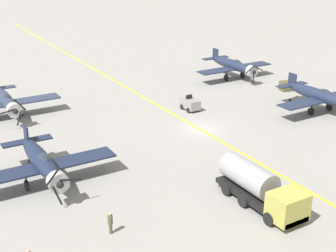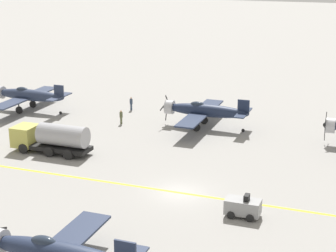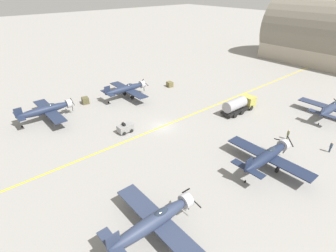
{
  "view_description": "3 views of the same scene",
  "coord_description": "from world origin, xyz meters",
  "px_view_note": "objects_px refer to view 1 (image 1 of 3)",
  "views": [
    {
      "loc": [
        26.6,
        38.13,
        18.7
      ],
      "look_at": [
        5.92,
        3.21,
        2.69
      ],
      "focal_mm": 50.0,
      "sensor_mm": 36.0,
      "label": 1
    },
    {
      "loc": [
        -40.04,
        -13.76,
        18.68
      ],
      "look_at": [
        7.62,
        3.82,
        3.13
      ],
      "focal_mm": 60.0,
      "sensor_mm": 36.0,
      "label": 2
    },
    {
      "loc": [
        31.03,
        -24.89,
        22.15
      ],
      "look_at": [
        5.7,
        -3.46,
        3.78
      ],
      "focal_mm": 28.0,
      "sensor_mm": 36.0,
      "label": 3
    }
  ],
  "objects_px": {
    "airplane_mid_right": "(42,162)",
    "airplane_near_right": "(6,100)",
    "ground_crew_walking": "(110,222)",
    "airplane_mid_left": "(320,96)",
    "supply_crate_mid_lane": "(286,86)",
    "airplane_near_left": "(234,65)",
    "fuel_tanker": "(260,188)",
    "tow_tractor": "(190,104)"
  },
  "relations": [
    {
      "from": "airplane_near_right",
      "to": "airplane_mid_left",
      "type": "bearing_deg",
      "value": 164.68
    },
    {
      "from": "airplane_mid_left",
      "to": "fuel_tanker",
      "type": "distance_m",
      "value": 23.56
    },
    {
      "from": "airplane_near_left",
      "to": "airplane_near_right",
      "type": "bearing_deg",
      "value": 15.62
    },
    {
      "from": "tow_tractor",
      "to": "supply_crate_mid_lane",
      "type": "bearing_deg",
      "value": 179.89
    },
    {
      "from": "airplane_mid_right",
      "to": "airplane_mid_left",
      "type": "height_order",
      "value": "same"
    },
    {
      "from": "airplane_near_right",
      "to": "tow_tractor",
      "type": "distance_m",
      "value": 21.2
    },
    {
      "from": "airplane_mid_right",
      "to": "airplane_mid_left",
      "type": "xyz_separation_m",
      "value": [
        -33.0,
        -0.92,
        0.0
      ]
    },
    {
      "from": "airplane_near_right",
      "to": "tow_tractor",
      "type": "height_order",
      "value": "airplane_near_right"
    },
    {
      "from": "airplane_near_left",
      "to": "airplane_near_right",
      "type": "distance_m",
      "value": 32.22
    },
    {
      "from": "airplane_mid_left",
      "to": "tow_tractor",
      "type": "bearing_deg",
      "value": -49.37
    },
    {
      "from": "airplane_near_left",
      "to": "fuel_tanker",
      "type": "bearing_deg",
      "value": 71.47
    },
    {
      "from": "airplane_near_left",
      "to": "airplane_mid_right",
      "type": "bearing_deg",
      "value": 43.98
    },
    {
      "from": "airplane_mid_right",
      "to": "airplane_near_right",
      "type": "relative_size",
      "value": 1.0
    },
    {
      "from": "tow_tractor",
      "to": "ground_crew_walking",
      "type": "xyz_separation_m",
      "value": [
        18.6,
        18.53,
        0.1
      ]
    },
    {
      "from": "fuel_tanker",
      "to": "ground_crew_walking",
      "type": "xyz_separation_m",
      "value": [
        11.23,
        -2.34,
        -0.62
      ]
    },
    {
      "from": "airplane_near_left",
      "to": "ground_crew_walking",
      "type": "distance_m",
      "value": 41.36
    },
    {
      "from": "airplane_near_right",
      "to": "fuel_tanker",
      "type": "bearing_deg",
      "value": 124.72
    },
    {
      "from": "airplane_near_right",
      "to": "airplane_mid_left",
      "type": "distance_m",
      "value": 36.1
    },
    {
      "from": "airplane_near_right",
      "to": "tow_tractor",
      "type": "xyz_separation_m",
      "value": [
        -19.32,
        8.65,
        -1.22
      ]
    },
    {
      "from": "ground_crew_walking",
      "to": "supply_crate_mid_lane",
      "type": "xyz_separation_m",
      "value": [
        -34.05,
        -18.5,
        -0.25
      ]
    },
    {
      "from": "fuel_tanker",
      "to": "ground_crew_walking",
      "type": "relative_size",
      "value": 4.9
    },
    {
      "from": "ground_crew_walking",
      "to": "airplane_mid_left",
      "type": "bearing_deg",
      "value": -161.84
    },
    {
      "from": "airplane_mid_right",
      "to": "fuel_tanker",
      "type": "distance_m",
      "value": 17.51
    },
    {
      "from": "fuel_tanker",
      "to": "supply_crate_mid_lane",
      "type": "height_order",
      "value": "fuel_tanker"
    },
    {
      "from": "airplane_near_left",
      "to": "tow_tractor",
      "type": "distance_m",
      "value": 15.37
    },
    {
      "from": "airplane_mid_left",
      "to": "supply_crate_mid_lane",
      "type": "distance_m",
      "value": 8.87
    },
    {
      "from": "airplane_mid_right",
      "to": "airplane_near_right",
      "type": "xyz_separation_m",
      "value": [
        -1.13,
        -17.87,
        0.0
      ]
    },
    {
      "from": "airplane_mid_right",
      "to": "airplane_mid_left",
      "type": "relative_size",
      "value": 1.0
    },
    {
      "from": "airplane_near_left",
      "to": "tow_tractor",
      "type": "bearing_deg",
      "value": 48.92
    },
    {
      "from": "tow_tractor",
      "to": "ground_crew_walking",
      "type": "bearing_deg",
      "value": 44.89
    },
    {
      "from": "airplane_mid_left",
      "to": "airplane_near_left",
      "type": "bearing_deg",
      "value": -107.08
    },
    {
      "from": "airplane_near_left",
      "to": "airplane_near_right",
      "type": "xyz_separation_m",
      "value": [
        32.22,
        -0.39,
        -0.0
      ]
    },
    {
      "from": "airplane_mid_right",
      "to": "tow_tractor",
      "type": "distance_m",
      "value": 22.46
    },
    {
      "from": "ground_crew_walking",
      "to": "airplane_mid_right",
      "type": "bearing_deg",
      "value": -78.8
    },
    {
      "from": "airplane_mid_left",
      "to": "fuel_tanker",
      "type": "height_order",
      "value": "airplane_mid_left"
    },
    {
      "from": "airplane_mid_right",
      "to": "fuel_tanker",
      "type": "relative_size",
      "value": 1.5
    },
    {
      "from": "airplane_mid_right",
      "to": "ground_crew_walking",
      "type": "distance_m",
      "value": 9.55
    },
    {
      "from": "airplane_mid_left",
      "to": "supply_crate_mid_lane",
      "type": "xyz_separation_m",
      "value": [
        -2.89,
        -8.28,
        -1.37
      ]
    },
    {
      "from": "fuel_tanker",
      "to": "airplane_mid_left",
      "type": "bearing_deg",
      "value": -147.78
    },
    {
      "from": "supply_crate_mid_lane",
      "to": "fuel_tanker",
      "type": "bearing_deg",
      "value": 42.4
    },
    {
      "from": "airplane_mid_right",
      "to": "fuel_tanker",
      "type": "height_order",
      "value": "airplane_mid_right"
    },
    {
      "from": "airplane_mid_right",
      "to": "supply_crate_mid_lane",
      "type": "xyz_separation_m",
      "value": [
        -35.89,
        -9.19,
        -1.37
      ]
    }
  ]
}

